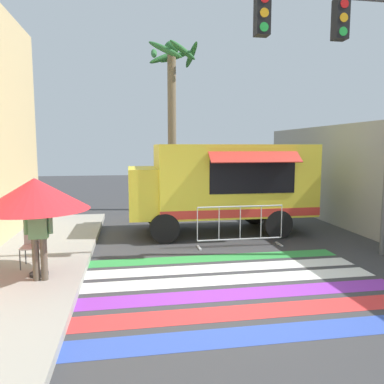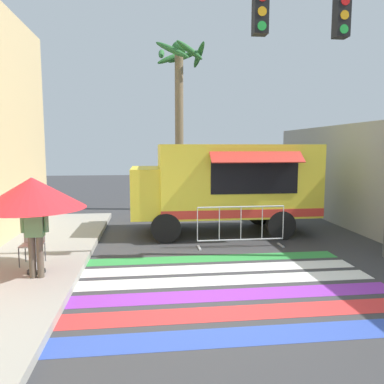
# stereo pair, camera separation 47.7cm
# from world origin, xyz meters

# --- Properties ---
(ground_plane) EXTENTS (60.00, 60.00, 0.00)m
(ground_plane) POSITION_xyz_m (0.00, 0.00, 0.00)
(ground_plane) COLOR #38383A
(crosswalk_painted) EXTENTS (6.40, 4.36, 0.01)m
(crosswalk_painted) POSITION_xyz_m (0.00, 0.24, 0.00)
(crosswalk_painted) COLOR #334FB2
(crosswalk_painted) RESTS_ON ground_plane
(food_truck) EXTENTS (5.65, 2.79, 2.79)m
(food_truck) POSITION_xyz_m (0.85, 4.86, 1.62)
(food_truck) COLOR yellow
(food_truck) RESTS_ON ground_plane
(traffic_signal_pole) EXTENTS (4.37, 0.29, 6.67)m
(traffic_signal_pole) POSITION_xyz_m (3.05, 1.75, 4.71)
(traffic_signal_pole) COLOR #515456
(traffic_signal_pole) RESTS_ON ground_plane
(patio_umbrella) EXTENTS (2.10, 2.10, 1.97)m
(patio_umbrella) POSITION_xyz_m (-3.76, 1.09, 1.80)
(patio_umbrella) COLOR black
(patio_umbrella) RESTS_ON sidewalk_left
(folding_chair) EXTENTS (0.45, 0.45, 0.85)m
(folding_chair) POSITION_xyz_m (-4.01, 1.79, 0.67)
(folding_chair) COLOR #4C4C51
(folding_chair) RESTS_ON sidewalk_left
(vendor_person) EXTENTS (0.53, 0.23, 1.76)m
(vendor_person) POSITION_xyz_m (-3.66, 0.81, 1.16)
(vendor_person) COLOR brown
(vendor_person) RESTS_ON sidewalk_left
(barricade_front) EXTENTS (2.41, 0.44, 1.13)m
(barricade_front) POSITION_xyz_m (1.03, 3.09, 0.57)
(barricade_front) COLOR #B7BABF
(barricade_front) RESTS_ON ground_plane
(palm_tree) EXTENTS (2.13, 2.21, 7.08)m
(palm_tree) POSITION_xyz_m (-0.08, 9.44, 4.86)
(palm_tree) COLOR #7A664C
(palm_tree) RESTS_ON ground_plane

